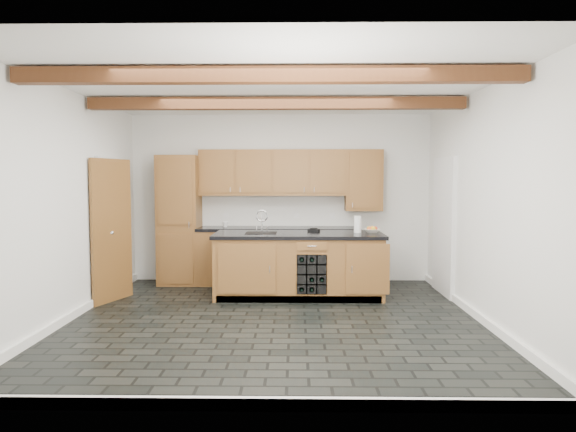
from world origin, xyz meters
The scene contains 10 objects.
ground centered at (0.00, 0.00, 0.00)m, with size 5.00×5.00×0.00m, color black.
room_shell centered at (-0.09, 0.53, 1.53)m, with size 5.01×5.00×5.00m.
back_cabinetry centered at (-0.38, 2.24, 0.98)m, with size 3.65×0.62×2.20m.
island centered at (0.31, 1.28, 0.46)m, with size 2.48×0.96×0.93m.
faucet centered at (-0.25, 1.33, 0.96)m, with size 0.45×0.40×0.34m.
kitchen_scale centered at (0.53, 1.54, 0.96)m, with size 0.19×0.15×0.05m.
fruit_bowl centered at (1.38, 1.38, 0.96)m, with size 0.23×0.23×0.06m, color white.
fruit_cluster centered at (1.38, 1.38, 0.99)m, with size 0.16×0.17×0.07m.
paper_towel centered at (1.17, 1.38, 1.05)m, with size 0.11×0.11×0.24m, color white.
mug centered at (-0.90, 2.23, 0.98)m, with size 0.10×0.10×0.09m, color white.
Camera 1 is at (0.26, -6.16, 1.70)m, focal length 32.00 mm.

